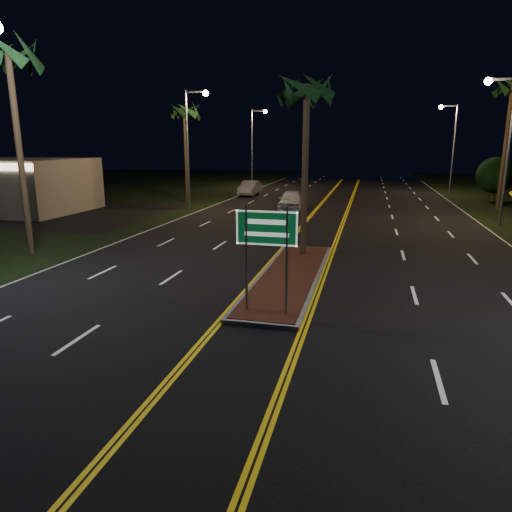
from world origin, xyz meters
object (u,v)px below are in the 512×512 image
(palm_left_near, at_px, (8,56))
(shrub_far, at_px, (495,175))
(car_near, at_px, (291,199))
(car_far, at_px, (250,187))
(highway_sign, at_px, (267,238))
(streetlight_left_mid, at_px, (192,136))
(streetlight_right_mid, at_px, (504,134))
(median_island, at_px, (290,276))
(palm_right_far, at_px, (512,88))
(streetlight_right_far, at_px, (451,138))
(streetlight_left_far, at_px, (255,139))
(palm_left_far, at_px, (184,112))
(palm_median, at_px, (307,90))

(palm_left_near, bearing_deg, shrub_far, 46.79)
(car_near, height_order, car_far, car_near)
(highway_sign, distance_m, shrub_far, 35.96)
(car_near, xyz_separation_m, car_far, (-5.92, 9.70, -0.05))
(highway_sign, height_order, streetlight_left_mid, streetlight_left_mid)
(highway_sign, distance_m, streetlight_right_mid, 22.18)
(palm_left_near, bearing_deg, median_island, -4.57)
(shrub_far, bearing_deg, palm_right_far, -99.46)
(streetlight_right_mid, relative_size, streetlight_right_far, 1.00)
(streetlight_left_mid, xyz_separation_m, car_far, (1.52, 11.64, -4.81))
(shrub_far, bearing_deg, median_island, -115.45)
(streetlight_left_far, bearing_deg, streetlight_right_mid, -46.03)
(palm_left_far, bearing_deg, car_near, -12.06)
(median_island, bearing_deg, palm_median, 90.00)
(palm_right_far, height_order, shrub_far, palm_right_far)
(car_far, bearing_deg, car_near, -58.82)
(streetlight_left_mid, xyz_separation_m, streetlight_right_mid, (21.23, -2.00, 0.00))
(streetlight_right_far, relative_size, palm_median, 1.08)
(streetlight_left_far, relative_size, palm_median, 1.08)
(median_island, bearing_deg, palm_left_far, 121.36)
(streetlight_left_mid, xyz_separation_m, palm_left_near, (-1.89, -16.00, 3.02))
(streetlight_left_mid, relative_size, streetlight_left_far, 1.00)
(car_near, bearing_deg, streetlight_left_mid, -169.85)
(car_far, bearing_deg, median_island, -72.60)
(car_near, bearing_deg, car_far, 116.90)
(palm_median, distance_m, palm_left_near, 12.82)
(palm_left_far, bearing_deg, highway_sign, -63.08)
(palm_left_near, xyz_separation_m, palm_left_far, (-0.30, 20.00, -0.93))
(car_near, relative_size, car_far, 1.05)
(streetlight_left_mid, xyz_separation_m, streetlight_left_far, (0.00, 20.00, 0.00))
(shrub_far, bearing_deg, highway_sign, -112.57)
(palm_median, xyz_separation_m, shrub_far, (13.80, 25.50, -4.94))
(palm_median, distance_m, car_near, 17.01)
(streetlight_right_far, xyz_separation_m, car_far, (-19.70, -6.36, -4.81))
(car_near, bearing_deg, palm_left_far, 163.46)
(palm_left_near, bearing_deg, car_near, 62.53)
(streetlight_right_far, relative_size, car_far, 1.78)
(palm_left_near, bearing_deg, car_far, 82.97)
(streetlight_left_mid, height_order, car_far, streetlight_left_mid)
(palm_median, bearing_deg, palm_right_far, 56.72)
(streetlight_left_far, xyz_separation_m, palm_median, (10.61, -33.50, 1.62))
(highway_sign, height_order, shrub_far, shrub_far)
(palm_median, bearing_deg, streetlight_left_mid, 128.17)
(streetlight_right_mid, height_order, palm_left_far, streetlight_right_mid)
(streetlight_right_far, bearing_deg, palm_left_near, -124.21)
(palm_left_far, relative_size, car_near, 1.65)
(streetlight_right_far, relative_size, car_near, 1.69)
(streetlight_right_far, height_order, palm_median, streetlight_right_far)
(streetlight_left_mid, distance_m, shrub_far, 27.40)
(streetlight_right_far, distance_m, palm_left_far, 27.36)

